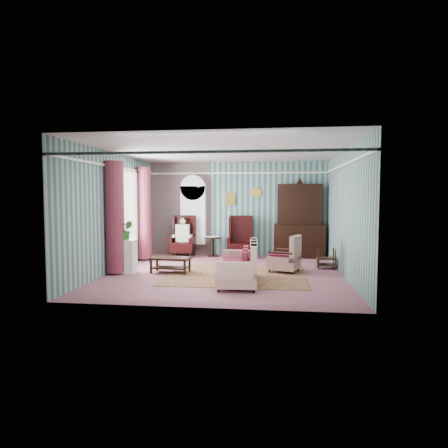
# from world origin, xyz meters

# --- Properties ---
(floor) EXTENTS (6.00, 6.00, 0.00)m
(floor) POSITION_xyz_m (0.00, 0.00, 0.00)
(floor) COLOR #99596B
(floor) RESTS_ON ground
(room_shell) EXTENTS (5.53, 6.02, 2.91)m
(room_shell) POSITION_xyz_m (-0.62, 0.18, 2.01)
(room_shell) COLOR #376464
(room_shell) RESTS_ON ground
(bookcase) EXTENTS (0.80, 0.28, 2.24)m
(bookcase) POSITION_xyz_m (-1.35, 2.84, 1.12)
(bookcase) COLOR silver
(bookcase) RESTS_ON floor
(dresser_hutch) EXTENTS (1.50, 0.56, 2.36)m
(dresser_hutch) POSITION_xyz_m (1.90, 2.72, 1.18)
(dresser_hutch) COLOR black
(dresser_hutch) RESTS_ON floor
(wingback_left) EXTENTS (0.76, 0.80, 1.25)m
(wingback_left) POSITION_xyz_m (-1.60, 2.45, 0.62)
(wingback_left) COLOR black
(wingback_left) RESTS_ON floor
(wingback_right) EXTENTS (0.76, 0.80, 1.25)m
(wingback_right) POSITION_xyz_m (0.15, 2.45, 0.62)
(wingback_right) COLOR black
(wingback_right) RESTS_ON floor
(seated_woman) EXTENTS (0.44, 0.40, 1.18)m
(seated_woman) POSITION_xyz_m (-1.60, 2.45, 0.59)
(seated_woman) COLOR white
(seated_woman) RESTS_ON floor
(round_side_table) EXTENTS (0.50, 0.50, 0.60)m
(round_side_table) POSITION_xyz_m (-0.70, 2.60, 0.30)
(round_side_table) COLOR black
(round_side_table) RESTS_ON floor
(nest_table) EXTENTS (0.45, 0.38, 0.54)m
(nest_table) POSITION_xyz_m (2.47, 0.90, 0.27)
(nest_table) COLOR black
(nest_table) RESTS_ON floor
(plant_stand) EXTENTS (0.55, 0.35, 0.80)m
(plant_stand) POSITION_xyz_m (-2.40, -0.30, 0.40)
(plant_stand) COLOR white
(plant_stand) RESTS_ON floor
(rug) EXTENTS (3.20, 2.60, 0.01)m
(rug) POSITION_xyz_m (0.30, -0.30, 0.01)
(rug) COLOR #4B191E
(rug) RESTS_ON floor
(sofa) EXTENTS (1.13, 1.85, 0.97)m
(sofa) POSITION_xyz_m (0.40, -1.12, 0.48)
(sofa) COLOR #B4A48B
(sofa) RESTS_ON floor
(floral_armchair) EXTENTS (0.93, 0.94, 1.09)m
(floral_armchair) POSITION_xyz_m (1.40, 0.31, 0.54)
(floral_armchair) COLOR beige
(floral_armchair) RESTS_ON floor
(coffee_table) EXTENTS (0.98, 0.57, 0.37)m
(coffee_table) POSITION_xyz_m (-1.31, -0.11, 0.19)
(coffee_table) COLOR black
(coffee_table) RESTS_ON floor
(potted_plant_a) EXTENTS (0.39, 0.34, 0.42)m
(potted_plant_a) POSITION_xyz_m (-2.40, -0.41, 1.01)
(potted_plant_a) COLOR #174C18
(potted_plant_a) RESTS_ON plant_stand
(potted_plant_b) EXTENTS (0.31, 0.29, 0.45)m
(potted_plant_b) POSITION_xyz_m (-2.34, -0.22, 1.03)
(potted_plant_b) COLOR #234B17
(potted_plant_b) RESTS_ON plant_stand
(potted_plant_c) EXTENTS (0.26, 0.26, 0.41)m
(potted_plant_c) POSITION_xyz_m (-2.51, -0.28, 1.01)
(potted_plant_c) COLOR #234E18
(potted_plant_c) RESTS_ON plant_stand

